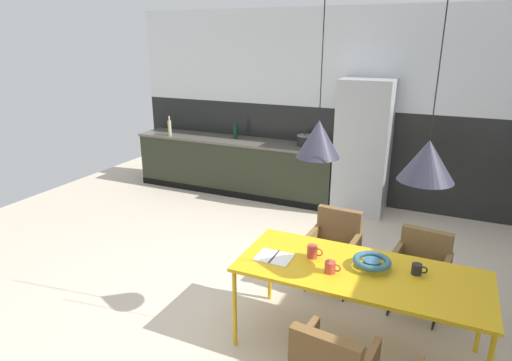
% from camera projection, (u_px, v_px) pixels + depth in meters
% --- Properties ---
extents(ground_plane, '(9.19, 9.19, 0.00)m').
position_uv_depth(ground_plane, '(253.00, 309.00, 4.13)').
color(ground_plane, beige).
extents(back_wall_splashback_dark, '(7.07, 0.12, 1.45)m').
position_uv_depth(back_wall_splashback_dark, '(342.00, 155.00, 6.75)').
color(back_wall_splashback_dark, black).
rests_on(back_wall_splashback_dark, ground).
extents(back_wall_panel_upper, '(7.07, 0.12, 1.45)m').
position_uv_depth(back_wall_panel_upper, '(348.00, 59.00, 6.30)').
color(back_wall_panel_upper, silver).
rests_on(back_wall_panel_upper, back_wall_splashback_dark).
extents(kitchen_counter, '(3.41, 0.63, 0.89)m').
position_uv_depth(kitchen_counter, '(235.00, 165.00, 7.19)').
color(kitchen_counter, '#282D1D').
rests_on(kitchen_counter, ground).
extents(refrigerator_column, '(0.73, 0.60, 1.93)m').
position_uv_depth(refrigerator_column, '(363.00, 147.00, 6.21)').
color(refrigerator_column, '#ADAFB2').
rests_on(refrigerator_column, ground).
extents(dining_table, '(1.92, 0.82, 0.73)m').
position_uv_depth(dining_table, '(360.00, 275.00, 3.39)').
color(dining_table, gold).
rests_on(dining_table, ground).
extents(armchair_corner_seat, '(0.54, 0.52, 0.77)m').
position_uv_depth(armchair_corner_seat, '(422.00, 261.00, 3.99)').
color(armchair_corner_seat, brown).
rests_on(armchair_corner_seat, ground).
extents(armchair_head_of_table, '(0.53, 0.52, 0.76)m').
position_uv_depth(armchair_head_of_table, '(331.00, 361.00, 2.77)').
color(armchair_head_of_table, brown).
rests_on(armchair_head_of_table, ground).
extents(armchair_near_window, '(0.51, 0.50, 0.80)m').
position_uv_depth(armchair_near_window, '(335.00, 239.00, 4.40)').
color(armchair_near_window, brown).
rests_on(armchair_near_window, ground).
extents(fruit_bowl, '(0.30, 0.30, 0.08)m').
position_uv_depth(fruit_bowl, '(372.00, 262.00, 3.39)').
color(fruit_bowl, '#33607F').
rests_on(fruit_bowl, dining_table).
extents(open_book, '(0.29, 0.23, 0.02)m').
position_uv_depth(open_book, '(274.00, 257.00, 3.56)').
color(open_book, white).
rests_on(open_book, dining_table).
extents(mug_wide_latte, '(0.13, 0.09, 0.11)m').
position_uv_depth(mug_wide_latte, '(313.00, 252.00, 3.55)').
color(mug_wide_latte, '#B23D33').
rests_on(mug_wide_latte, dining_table).
extents(mug_tall_blue, '(0.12, 0.08, 0.09)m').
position_uv_depth(mug_tall_blue, '(417.00, 269.00, 3.30)').
color(mug_tall_blue, black).
rests_on(mug_tall_blue, dining_table).
extents(mug_glass_clear, '(0.13, 0.08, 0.09)m').
position_uv_depth(mug_glass_clear, '(330.00, 267.00, 3.33)').
color(mug_glass_clear, '#B23D33').
rests_on(mug_glass_clear, dining_table).
extents(cooking_pot, '(0.25, 0.25, 0.18)m').
position_uv_depth(cooking_pot, '(305.00, 140.00, 6.62)').
color(cooking_pot, black).
rests_on(cooking_pot, kitchen_counter).
extents(bottle_spice_small, '(0.06, 0.06, 0.33)m').
position_uv_depth(bottle_spice_small, '(170.00, 127.00, 7.29)').
color(bottle_spice_small, tan).
rests_on(bottle_spice_small, kitchen_counter).
extents(bottle_wine_green, '(0.07, 0.07, 0.29)m').
position_uv_depth(bottle_wine_green, '(235.00, 132.00, 7.06)').
color(bottle_wine_green, '#0F3319').
rests_on(bottle_wine_green, kitchen_counter).
extents(pendant_lamp_over_table_near, '(0.33, 0.33, 1.25)m').
position_uv_depth(pendant_lamp_over_table_near, '(319.00, 139.00, 3.20)').
color(pendant_lamp_over_table_near, black).
extents(pendant_lamp_over_table_far, '(0.38, 0.38, 1.32)m').
position_uv_depth(pendant_lamp_over_table_far, '(427.00, 160.00, 2.89)').
color(pendant_lamp_over_table_far, black).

